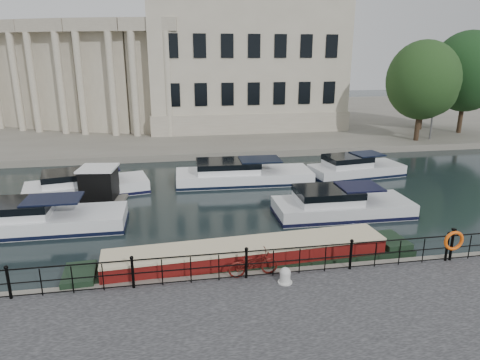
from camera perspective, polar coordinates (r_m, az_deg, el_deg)
name	(u,v)px	position (r m, az deg, el deg)	size (l,w,h in m)	color
ground_plane	(236,263)	(18.20, -0.49, -10.97)	(160.00, 160.00, 0.00)	black
far_bank	(187,119)	(55.58, -7.07, 8.06)	(120.00, 42.00, 0.55)	#6B665B
railing	(246,262)	(15.68, 0.85, -10.83)	(24.14, 0.14, 1.22)	black
civic_building	(178,65)	(50.67, -8.25, 14.88)	(53.55, 31.84, 16.85)	#ADA38C
lamp_posts	(473,93)	(46.60, 28.60, 10.17)	(8.24, 1.55, 8.07)	#59595B
bicycle	(253,263)	(15.91, 1.78, -11.05)	(0.65, 1.87, 0.98)	#4F120E
mooring_bollard	(285,276)	(15.64, 6.04, -12.56)	(0.52, 0.52, 0.59)	beige
life_ring_post	(454,241)	(18.74, 26.58, -7.30)	(0.82, 0.21, 1.34)	black
narrowboat	(248,263)	(17.41, 1.05, -10.96)	(14.10, 2.74, 1.52)	black
harbour_hut	(100,186)	(26.21, -18.23, -0.81)	(3.07, 2.67, 2.17)	#6B665B
cabin_cruisers	(211,192)	(25.87, -3.94, -1.58)	(27.86, 10.25, 1.99)	white
trees	(447,80)	(46.77, 25.92, 11.90)	(13.32, 11.05, 10.04)	black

